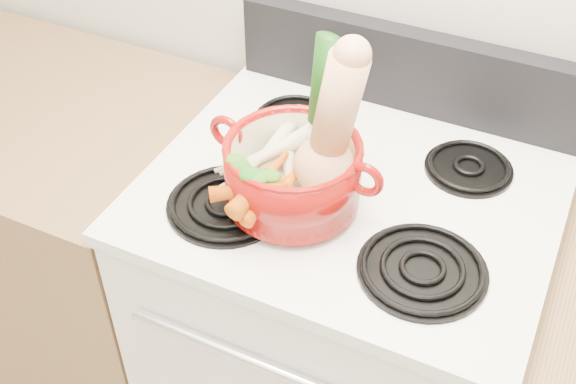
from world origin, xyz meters
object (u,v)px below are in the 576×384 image
at_px(stove_body, 340,339).
at_px(squash, 328,124).
at_px(dutch_oven, 293,173).
at_px(leek, 321,111).

bearing_deg(stove_body, squash, -108.31).
height_order(dutch_oven, squash, squash).
relative_size(squash, leek, 0.97).
relative_size(stove_body, dutch_oven, 3.72).
xyz_separation_m(stove_body, leek, (-0.05, -0.05, 0.68)).
distance_m(dutch_oven, leek, 0.13).
bearing_deg(dutch_oven, squash, 26.74).
relative_size(dutch_oven, leek, 0.82).
bearing_deg(squash, leek, 155.66).
bearing_deg(stove_body, leek, -132.91).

